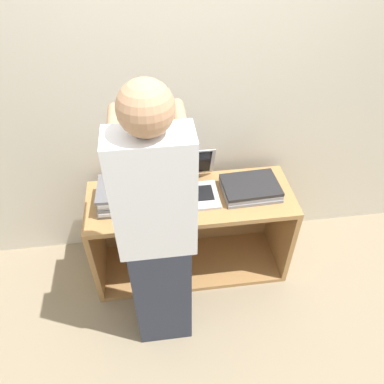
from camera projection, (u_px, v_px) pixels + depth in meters
name	position (u px, v px, depth m)	size (l,w,h in m)	color
ground_plane	(195.00, 291.00, 2.81)	(12.00, 12.00, 0.00)	gray
wall_back	(183.00, 108.00, 2.47)	(8.00, 0.05, 2.40)	beige
cart	(189.00, 227.00, 2.81)	(1.41, 0.52, 0.73)	#A87A47
laptop_open	(189.00, 185.00, 2.53)	(0.38, 0.38, 0.28)	#B7B7BC
laptop_stack_left	(128.00, 195.00, 2.43)	(0.40, 0.30, 0.15)	gray
laptop_stack_right	(250.00, 188.00, 2.54)	(0.39, 0.30, 0.07)	gray
person	(158.00, 237.00, 1.99)	(0.40, 0.54, 1.82)	#2D3342
inventory_tag	(127.00, 193.00, 2.33)	(0.06, 0.02, 0.01)	red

